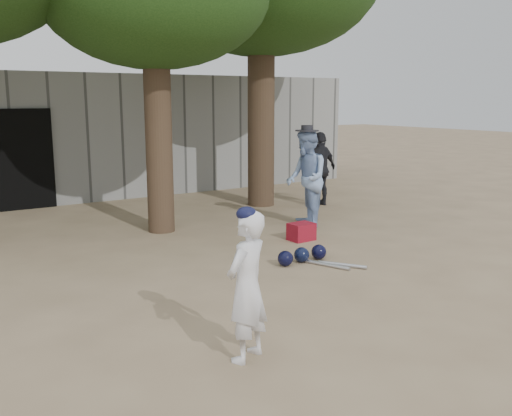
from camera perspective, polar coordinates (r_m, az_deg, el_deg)
ground at (r=6.86m, az=0.36°, el=-9.68°), size 70.00×70.00×0.00m
boy_player at (r=5.29m, az=-0.92°, el=-7.85°), size 0.62×0.53×1.42m
spectator_blue at (r=10.78m, az=5.05°, el=2.95°), size 1.01×1.11×1.86m
spectator_dark at (r=13.03m, az=6.46°, el=3.90°), size 1.05×0.61×1.68m
red_bag at (r=9.87m, az=4.56°, el=-2.38°), size 0.44×0.34×0.30m
back_building at (r=16.11m, az=-20.48°, el=6.98°), size 16.00×5.24×3.00m
helmet_row at (r=8.55m, az=4.64°, el=-4.71°), size 0.87×0.26×0.23m
bat_pile at (r=8.42m, az=7.90°, el=-5.65°), size 0.56×0.78×0.06m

